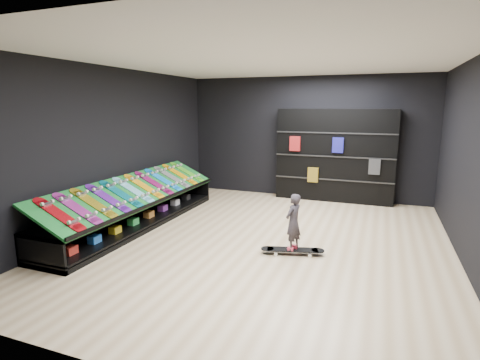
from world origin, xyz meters
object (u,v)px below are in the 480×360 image
(floor_skateboard, at_px, (292,251))
(child, at_px, (293,233))
(display_rack, at_px, (138,213))
(back_shelving, at_px, (335,156))

(floor_skateboard, height_order, child, child)
(child, bearing_deg, display_rack, -76.84)
(display_rack, distance_m, back_shelving, 4.75)
(display_rack, xyz_separation_m, back_shelving, (3.29, 3.32, 0.86))
(display_rack, relative_size, floor_skateboard, 4.59)
(back_shelving, xyz_separation_m, floor_skateboard, (-0.14, -3.71, -1.06))
(back_shelving, bearing_deg, floor_skateboard, -92.21)
(display_rack, height_order, back_shelving, back_shelving)
(display_rack, bearing_deg, child, -7.01)
(floor_skateboard, bearing_deg, back_shelving, 72.48)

